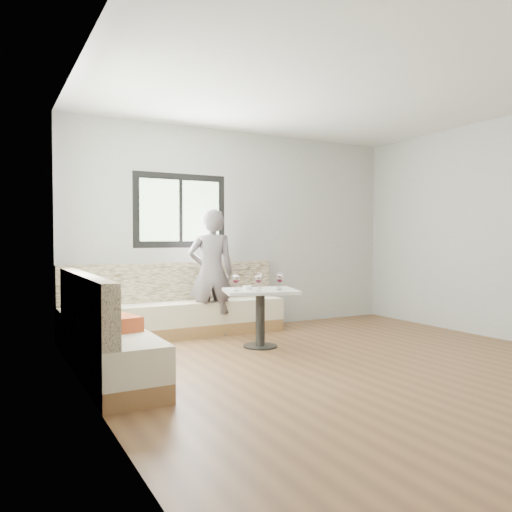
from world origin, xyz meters
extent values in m
cube|color=brown|center=(0.00, 0.00, 0.00)|extent=(5.00, 5.00, 0.01)
cube|color=white|center=(0.00, 0.00, 2.80)|extent=(5.00, 5.00, 0.01)
cube|color=#B7B7B2|center=(0.00, 2.50, 1.40)|extent=(5.00, 0.01, 2.80)
cube|color=#B7B7B2|center=(-2.50, 0.00, 1.40)|extent=(0.01, 5.00, 2.80)
cube|color=#B7B7B2|center=(2.50, 0.00, 1.40)|extent=(0.01, 5.00, 2.80)
cube|color=black|center=(-0.90, 2.49, 1.65)|extent=(1.30, 0.02, 1.00)
cube|color=black|center=(-2.49, 0.90, 1.65)|extent=(0.02, 1.30, 1.00)
cube|color=olive|center=(-1.05, 2.23, 0.08)|extent=(2.90, 0.55, 0.16)
cube|color=beige|center=(-1.05, 2.23, 0.30)|extent=(2.90, 0.55, 0.29)
cube|color=beige|center=(-1.05, 2.43, 0.70)|extent=(2.90, 0.14, 0.50)
cube|color=olive|center=(-2.23, 0.82, 0.08)|extent=(0.55, 2.25, 0.16)
cube|color=beige|center=(-2.23, 0.82, 0.30)|extent=(0.55, 2.25, 0.29)
cube|color=beige|center=(-2.43, 0.82, 0.70)|extent=(0.14, 2.25, 0.50)
cube|color=#AE6123|center=(-2.25, 0.57, 0.52)|extent=(0.52, 0.52, 0.13)
cylinder|color=black|center=(-0.39, 1.18, 0.01)|extent=(0.40, 0.40, 0.02)
cylinder|color=black|center=(-0.39, 1.18, 0.32)|extent=(0.11, 0.11, 0.64)
cube|color=silver|center=(-0.39, 1.18, 0.66)|extent=(0.98, 0.85, 0.04)
imported|color=#61575C|center=(-0.63, 2.07, 0.83)|extent=(0.68, 0.54, 1.66)
cylinder|color=white|center=(-0.53, 1.25, 0.70)|extent=(0.11, 0.11, 0.05)
sphere|color=black|center=(-0.51, 1.26, 0.71)|extent=(0.02, 0.02, 0.02)
sphere|color=black|center=(-0.54, 1.26, 0.71)|extent=(0.02, 0.02, 0.02)
sphere|color=black|center=(-0.53, 1.23, 0.71)|extent=(0.02, 0.02, 0.02)
cylinder|color=white|center=(-0.73, 1.15, 0.68)|extent=(0.06, 0.06, 0.01)
cylinder|color=white|center=(-0.73, 1.15, 0.73)|extent=(0.01, 0.01, 0.08)
ellipsoid|color=white|center=(-0.73, 1.15, 0.82)|extent=(0.09, 0.09, 0.11)
cylinder|color=#4D0515|center=(-0.73, 1.15, 0.79)|extent=(0.06, 0.06, 0.02)
cylinder|color=white|center=(-0.50, 1.03, 0.68)|extent=(0.06, 0.06, 0.01)
cylinder|color=white|center=(-0.50, 1.03, 0.73)|extent=(0.01, 0.01, 0.08)
ellipsoid|color=white|center=(-0.50, 1.03, 0.82)|extent=(0.09, 0.09, 0.11)
cylinder|color=#4D0515|center=(-0.50, 1.03, 0.79)|extent=(0.06, 0.06, 0.02)
cylinder|color=white|center=(-0.23, 1.01, 0.68)|extent=(0.06, 0.06, 0.01)
cylinder|color=white|center=(-0.23, 1.01, 0.73)|extent=(0.01, 0.01, 0.08)
ellipsoid|color=white|center=(-0.23, 1.01, 0.82)|extent=(0.09, 0.09, 0.11)
cylinder|color=#4D0515|center=(-0.23, 1.01, 0.79)|extent=(0.06, 0.06, 0.02)
cylinder|color=white|center=(-0.34, 1.29, 0.68)|extent=(0.06, 0.06, 0.01)
cylinder|color=white|center=(-0.34, 1.29, 0.73)|extent=(0.01, 0.01, 0.08)
ellipsoid|color=white|center=(-0.34, 1.29, 0.82)|extent=(0.09, 0.09, 0.11)
cylinder|color=#4D0515|center=(-0.34, 1.29, 0.79)|extent=(0.06, 0.06, 0.02)
cylinder|color=white|center=(-0.13, 1.18, 0.68)|extent=(0.06, 0.06, 0.01)
cylinder|color=white|center=(-0.13, 1.18, 0.73)|extent=(0.01, 0.01, 0.08)
ellipsoid|color=white|center=(-0.13, 1.18, 0.82)|extent=(0.09, 0.09, 0.11)
cylinder|color=#4D0515|center=(-0.13, 1.18, 0.79)|extent=(0.06, 0.06, 0.02)
camera|label=1|loc=(-3.21, -3.92, 1.27)|focal=35.00mm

